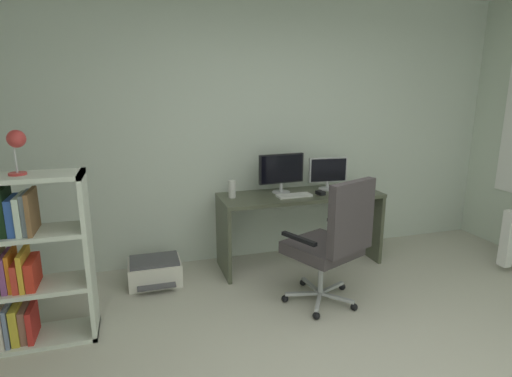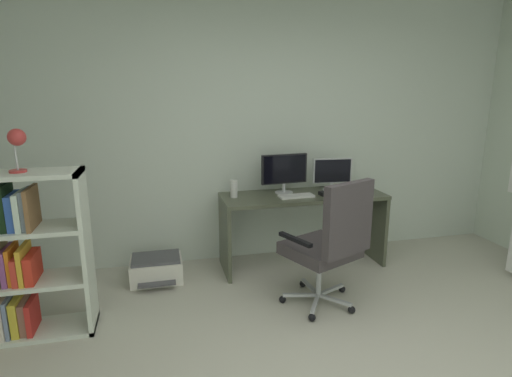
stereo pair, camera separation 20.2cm
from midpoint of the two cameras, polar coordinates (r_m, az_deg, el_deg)
name	(u,v)px [view 2 (the right image)]	position (r m, az deg, el deg)	size (l,w,h in m)	color
wall_back	(260,128)	(4.28, 1.98, 8.35)	(5.49, 0.10, 2.73)	silver
desk	(303,212)	(4.15, 7.90, -3.32)	(1.62, 0.56, 0.74)	#474C39
monitor_main	(284,171)	(4.07, 5.38, 2.48)	(0.47, 0.18, 0.39)	#B2B5B7
monitor_secondary	(332,172)	(4.27, 11.89, 2.19)	(0.41, 0.18, 0.33)	#B2B5B7
keyboard	(296,196)	(3.98, 7.07, -1.06)	(0.34, 0.13, 0.02)	silver
computer_mouse	(323,194)	(4.08, 10.75, -0.73)	(0.06, 0.10, 0.03)	black
desktop_speaker	(234,189)	(3.93, -1.63, -0.04)	(0.07, 0.07, 0.17)	silver
office_chair	(330,241)	(3.34, 12.02, -7.15)	(0.69, 0.71, 1.09)	#B7BABC
bookshelf	(22,257)	(3.32, -28.25, -8.45)	(0.72, 0.33, 1.21)	silver
desk_lamp	(17,141)	(3.11, -28.74, 5.76)	(0.13, 0.11, 0.29)	#C53837
printer	(157,269)	(4.01, -12.26, -10.88)	(0.47, 0.44, 0.23)	silver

